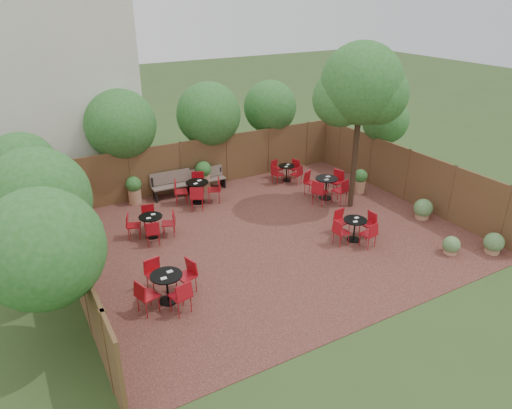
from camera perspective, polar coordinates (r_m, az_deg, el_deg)
ground at (r=15.25m, az=1.61°, el=-3.94°), size 80.00×80.00×0.00m
courtyard_paving at (r=15.24m, az=1.61°, el=-3.90°), size 12.00×10.00×0.02m
fence_back at (r=18.92m, az=-6.21°, el=5.11°), size 12.00×0.08×2.00m
fence_left at (r=13.09m, az=-21.60°, el=-6.05°), size 0.08×10.00×2.00m
fence_right at (r=18.40m, az=17.91°, el=3.43°), size 0.08×10.00×2.00m
neighbour_building at (r=19.85m, az=-22.63°, el=13.31°), size 5.00×4.00×8.00m
overhang_foliage at (r=15.72m, az=-11.41°, el=7.28°), size 15.45×10.73×2.61m
courtyard_tree at (r=16.36m, az=12.70°, el=13.57°), size 2.87×2.78×5.85m
park_bench_left at (r=18.24m, az=-10.23°, el=2.47°), size 1.60×0.59×0.98m
park_bench_right at (r=18.74m, az=-5.95°, el=3.19°), size 1.43×0.49×0.88m
bistro_tables at (r=15.94m, az=-0.78°, el=-0.68°), size 9.21×7.06×0.96m
planters at (r=17.84m, az=-7.61°, el=2.36°), size 11.12×3.95×1.16m
low_shrubs at (r=16.35m, az=22.71°, el=-2.60°), size 1.72×3.36×0.71m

